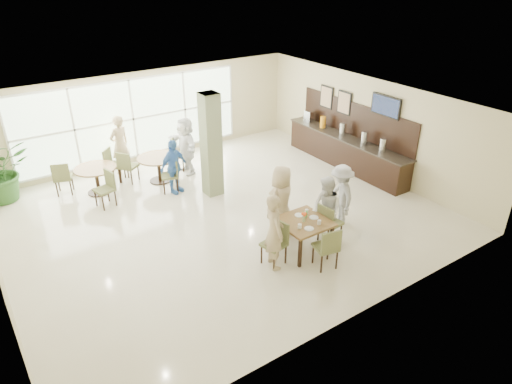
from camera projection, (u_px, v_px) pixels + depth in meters
ground at (223, 215)px, 11.53m from camera, size 10.00×10.00×0.00m
room_shell at (220, 152)px, 10.75m from camera, size 10.00×10.00×10.00m
window_bank at (133, 119)px, 13.92m from camera, size 7.00×0.04×7.00m
column at (211, 145)px, 11.97m from camera, size 0.45×0.45×2.80m
main_table at (304, 224)px, 9.83m from camera, size 1.04×1.04×0.75m
round_table_left at (96, 173)px, 12.36m from camera, size 1.12×1.12×0.75m
round_table_right at (158, 162)px, 13.02m from camera, size 1.18×1.18×0.75m
chairs_main_table at (303, 232)px, 9.92m from camera, size 2.09×2.01×0.95m
chairs_table_left at (94, 177)px, 12.41m from camera, size 2.05×1.98×0.95m
chairs_table_right at (159, 165)px, 13.11m from camera, size 2.19×1.84×0.95m
tabletop_clutter at (307, 219)px, 9.77m from camera, size 0.67×0.75×0.21m
buffet_counter at (346, 149)px, 13.99m from camera, size 0.64×4.70×1.95m
wall_tv at (386, 106)px, 12.57m from camera, size 0.06×1.00×0.58m
framed_art_a at (344, 103)px, 13.89m from camera, size 0.05×0.55×0.70m
framed_art_b at (327, 97)px, 14.48m from camera, size 0.05×0.55×0.70m
potted_plant at (0, 171)px, 11.90m from camera, size 1.77×1.77×1.65m
teen_left at (274, 232)px, 9.26m from camera, size 0.52×0.68×1.67m
teen_far at (281, 201)px, 10.42m from camera, size 0.93×0.73×1.68m
teen_right at (326, 210)px, 10.18m from camera, size 0.68×0.82×1.55m
teen_standing at (341, 195)px, 10.84m from camera, size 0.89×1.13×1.53m
adult_a at (174, 167)px, 12.30m from camera, size 1.01×0.78×1.53m
adult_b at (186, 146)px, 13.44m from camera, size 0.73×1.61×1.71m
adult_standing at (120, 145)px, 13.40m from camera, size 0.76×0.63×1.78m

